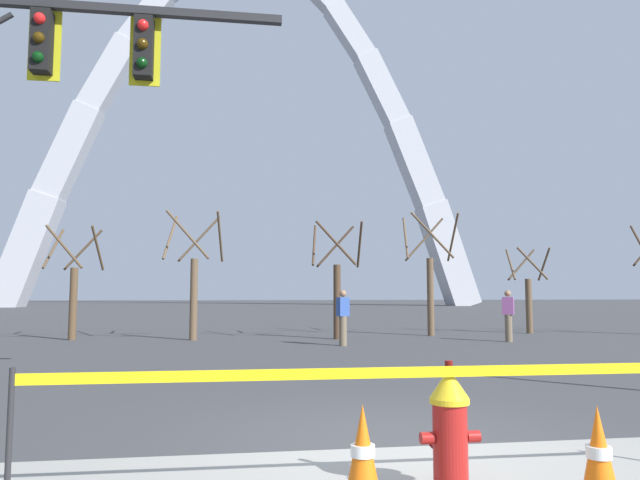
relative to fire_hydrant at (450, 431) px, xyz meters
name	(u,v)px	position (x,y,z in m)	size (l,w,h in m)	color
ground_plane	(392,443)	(-0.03, 1.53, -0.47)	(240.00, 240.00, 0.00)	#3D3D3F
fire_hydrant	(450,431)	(0.00, 0.00, 0.00)	(0.46, 0.48, 0.99)	#5E0F0D
caution_tape_barrier	(424,403)	(-0.22, -0.08, 0.23)	(5.80, 0.12, 1.00)	#232326
traffic_cone_by_hydrant	(599,461)	(0.87, -0.53, -0.11)	(0.36, 0.36, 0.73)	black
traffic_cone_mid_sidewalk	(363,459)	(-0.73, -0.25, -0.11)	(0.36, 0.36, 0.73)	black
monument_arch	(249,141)	(-0.03, 62.64, 18.60)	(54.67, 3.24, 43.45)	#B2B5BC
tree_far_left	(74,289)	(-6.74, 15.58, 1.16)	(1.69, 1.70, 3.65)	brown
tree_left_mid	(194,283)	(-2.89, 14.95, 1.36)	(1.89, 1.91, 4.10)	brown
tree_center_left	(337,287)	(1.76, 14.73, 1.24)	(1.77, 1.79, 3.84)	#473323
tree_center_right	(430,281)	(5.31, 15.73, 1.45)	(1.99, 2.00, 4.31)	brown
tree_right_mid	(528,295)	(9.37, 16.36, 0.96)	(1.50, 1.51, 3.21)	brown
pedestrian_walking_left	(508,315)	(6.83, 12.87, 0.35)	(0.39, 0.35, 1.59)	brown
pedestrian_standing_center	(343,317)	(1.50, 12.29, 0.35)	(0.39, 0.33, 1.59)	brown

